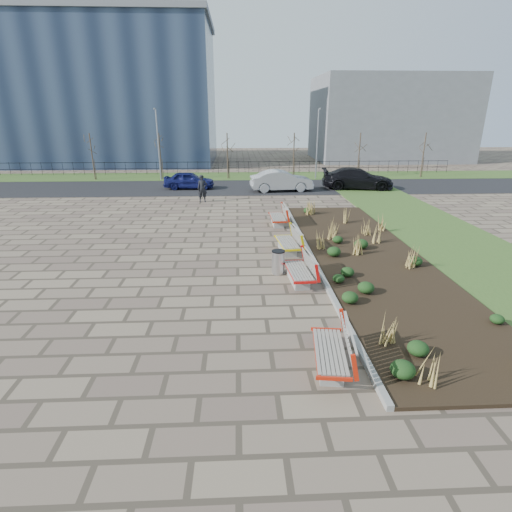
{
  "coord_description": "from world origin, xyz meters",
  "views": [
    {
      "loc": [
        0.89,
        -10.43,
        5.75
      ],
      "look_at": [
        1.5,
        3.0,
        0.9
      ],
      "focal_mm": 28.0,
      "sensor_mm": 36.0,
      "label": 1
    }
  ],
  "objects_px": {
    "bench_c": "(287,241)",
    "pedestrian": "(202,189)",
    "bench_b": "(298,269)",
    "lamp_east": "(317,145)",
    "car_blue": "(189,180)",
    "car_black": "(357,179)",
    "bench_d": "(277,216)",
    "car_silver": "(282,181)",
    "bench_a": "(330,349)",
    "litter_bin": "(278,262)",
    "lamp_west": "(158,145)"
  },
  "relations": [
    {
      "from": "lamp_east",
      "to": "bench_b",
      "type": "bearing_deg",
      "value": -102.1
    },
    {
      "from": "bench_c",
      "to": "pedestrian",
      "type": "distance_m",
      "value": 11.5
    },
    {
      "from": "bench_d",
      "to": "car_blue",
      "type": "xyz_separation_m",
      "value": [
        -5.97,
        11.09,
        0.19
      ]
    },
    {
      "from": "bench_a",
      "to": "bench_c",
      "type": "relative_size",
      "value": 1.0
    },
    {
      "from": "litter_bin",
      "to": "car_silver",
      "type": "distance_m",
      "value": 16.81
    },
    {
      "from": "litter_bin",
      "to": "car_black",
      "type": "relative_size",
      "value": 0.16
    },
    {
      "from": "car_black",
      "to": "bench_c",
      "type": "bearing_deg",
      "value": 161.39
    },
    {
      "from": "bench_b",
      "to": "car_black",
      "type": "relative_size",
      "value": 0.38
    },
    {
      "from": "car_blue",
      "to": "car_black",
      "type": "relative_size",
      "value": 0.71
    },
    {
      "from": "bench_d",
      "to": "car_silver",
      "type": "bearing_deg",
      "value": 81.32
    },
    {
      "from": "pedestrian",
      "to": "car_blue",
      "type": "distance_m",
      "value": 5.19
    },
    {
      "from": "lamp_east",
      "to": "car_blue",
      "type": "bearing_deg",
      "value": -157.79
    },
    {
      "from": "bench_a",
      "to": "bench_c",
      "type": "bearing_deg",
      "value": 97.2
    },
    {
      "from": "bench_b",
      "to": "bench_d",
      "type": "bearing_deg",
      "value": 85.81
    },
    {
      "from": "bench_d",
      "to": "car_silver",
      "type": "relative_size",
      "value": 0.44
    },
    {
      "from": "car_blue",
      "to": "car_black",
      "type": "distance_m",
      "value": 13.32
    },
    {
      "from": "bench_a",
      "to": "car_blue",
      "type": "bearing_deg",
      "value": 111.2
    },
    {
      "from": "car_silver",
      "to": "pedestrian",
      "type": "bearing_deg",
      "value": 117.54
    },
    {
      "from": "car_blue",
      "to": "lamp_east",
      "type": "xyz_separation_m",
      "value": [
        10.97,
        4.48,
        2.35
      ]
    },
    {
      "from": "car_blue",
      "to": "car_black",
      "type": "height_order",
      "value": "car_black"
    },
    {
      "from": "bench_c",
      "to": "lamp_west",
      "type": "bearing_deg",
      "value": 108.51
    },
    {
      "from": "car_silver",
      "to": "bench_d",
      "type": "bearing_deg",
      "value": 167.68
    },
    {
      "from": "bench_c",
      "to": "car_blue",
      "type": "distance_m",
      "value": 16.65
    },
    {
      "from": "car_silver",
      "to": "lamp_west",
      "type": "relative_size",
      "value": 0.79
    },
    {
      "from": "bench_a",
      "to": "car_silver",
      "type": "relative_size",
      "value": 0.44
    },
    {
      "from": "car_blue",
      "to": "lamp_east",
      "type": "bearing_deg",
      "value": -66.26
    },
    {
      "from": "litter_bin",
      "to": "lamp_west",
      "type": "xyz_separation_m",
      "value": [
        -8.36,
        22.47,
        2.6
      ]
    },
    {
      "from": "bench_a",
      "to": "bench_b",
      "type": "bearing_deg",
      "value": 97.2
    },
    {
      "from": "bench_c",
      "to": "lamp_east",
      "type": "relative_size",
      "value": 0.35
    },
    {
      "from": "bench_c",
      "to": "lamp_west",
      "type": "relative_size",
      "value": 0.35
    },
    {
      "from": "bench_a",
      "to": "car_blue",
      "type": "xyz_separation_m",
      "value": [
        -5.97,
        23.94,
        0.19
      ]
    },
    {
      "from": "bench_b",
      "to": "litter_bin",
      "type": "height_order",
      "value": "bench_b"
    },
    {
      "from": "bench_a",
      "to": "lamp_west",
      "type": "relative_size",
      "value": 0.35
    },
    {
      "from": "car_blue",
      "to": "bench_d",
      "type": "bearing_deg",
      "value": -150.18
    },
    {
      "from": "bench_b",
      "to": "car_blue",
      "type": "relative_size",
      "value": 0.53
    },
    {
      "from": "bench_b",
      "to": "car_black",
      "type": "height_order",
      "value": "car_black"
    },
    {
      "from": "bench_b",
      "to": "car_blue",
      "type": "bearing_deg",
      "value": 103.38
    },
    {
      "from": "litter_bin",
      "to": "car_black",
      "type": "xyz_separation_m",
      "value": [
        7.98,
        17.36,
        0.38
      ]
    },
    {
      "from": "litter_bin",
      "to": "car_blue",
      "type": "distance_m",
      "value": 18.77
    },
    {
      "from": "car_black",
      "to": "car_silver",
      "type": "bearing_deg",
      "value": 103.79
    },
    {
      "from": "litter_bin",
      "to": "pedestrian",
      "type": "xyz_separation_m",
      "value": [
        -3.87,
        13.02,
        0.47
      ]
    },
    {
      "from": "litter_bin",
      "to": "car_silver",
      "type": "height_order",
      "value": "car_silver"
    },
    {
      "from": "bench_d",
      "to": "lamp_west",
      "type": "distance_m",
      "value": 18.16
    },
    {
      "from": "bench_c",
      "to": "car_black",
      "type": "bearing_deg",
      "value": 58.1
    },
    {
      "from": "bench_b",
      "to": "lamp_east",
      "type": "distance_m",
      "value": 23.99
    },
    {
      "from": "bench_d",
      "to": "lamp_east",
      "type": "xyz_separation_m",
      "value": [
        5.0,
        15.57,
        2.54
      ]
    },
    {
      "from": "litter_bin",
      "to": "pedestrian",
      "type": "bearing_deg",
      "value": 106.56
    },
    {
      "from": "litter_bin",
      "to": "bench_d",
      "type": "bearing_deg",
      "value": 84.71
    },
    {
      "from": "bench_c",
      "to": "lamp_east",
      "type": "distance_m",
      "value": 20.79
    },
    {
      "from": "pedestrian",
      "to": "car_silver",
      "type": "distance_m",
      "value": 6.84
    }
  ]
}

